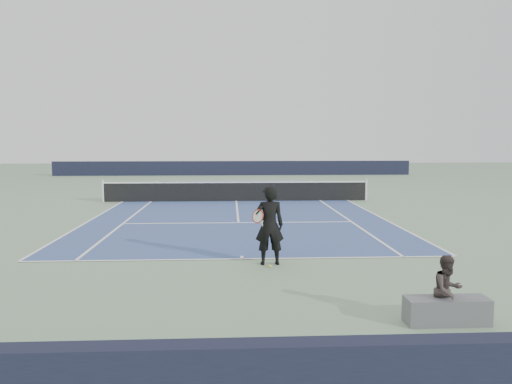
{
  "coord_description": "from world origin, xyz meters",
  "views": [
    {
      "loc": [
        -0.28,
        -24.12,
        2.99
      ],
      "look_at": [
        0.64,
        -6.2,
        1.1
      ],
      "focal_mm": 35.0,
      "sensor_mm": 36.0,
      "label": 1
    }
  ],
  "objects_px": {
    "tennis_net": "(236,191)",
    "tennis_player": "(269,225)",
    "spectator_bench": "(447,300)",
    "tennis_ball": "(270,266)"
  },
  "relations": [
    {
      "from": "tennis_net",
      "to": "tennis_ball",
      "type": "relative_size",
      "value": 196.06
    },
    {
      "from": "tennis_player",
      "to": "tennis_ball",
      "type": "relative_size",
      "value": 29.01
    },
    {
      "from": "tennis_net",
      "to": "tennis_player",
      "type": "xyz_separation_m",
      "value": [
        0.64,
        -12.4,
        0.45
      ]
    },
    {
      "from": "tennis_player",
      "to": "spectator_bench",
      "type": "relative_size",
      "value": 1.35
    },
    {
      "from": "tennis_ball",
      "to": "spectator_bench",
      "type": "distance_m",
      "value": 4.54
    },
    {
      "from": "tennis_net",
      "to": "spectator_bench",
      "type": "height_order",
      "value": "spectator_bench"
    },
    {
      "from": "tennis_net",
      "to": "tennis_player",
      "type": "relative_size",
      "value": 6.76
    },
    {
      "from": "tennis_net",
      "to": "tennis_player",
      "type": "bearing_deg",
      "value": -87.03
    },
    {
      "from": "tennis_player",
      "to": "tennis_ball",
      "type": "bearing_deg",
      "value": -90.79
    },
    {
      "from": "spectator_bench",
      "to": "tennis_net",
      "type": "bearing_deg",
      "value": 101.11
    }
  ]
}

